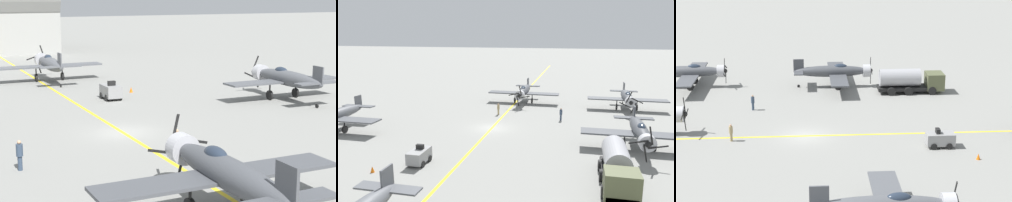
% 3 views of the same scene
% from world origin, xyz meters
% --- Properties ---
extents(ground_plane, '(400.00, 400.00, 0.00)m').
position_xyz_m(ground_plane, '(0.00, 0.00, 0.00)').
color(ground_plane, gray).
extents(taxiway_stripe, '(0.30, 160.00, 0.01)m').
position_xyz_m(taxiway_stripe, '(0.00, 0.00, 0.00)').
color(taxiway_stripe, yellow).
rests_on(taxiway_stripe, ground).
extents(airplane_near_center, '(12.00, 9.98, 3.77)m').
position_xyz_m(airplane_near_center, '(-1.36, -16.18, 2.01)').
color(airplane_near_center, '#484A4F').
rests_on(airplane_near_center, ground).
extents(airplane_far_center, '(12.00, 9.98, 3.74)m').
position_xyz_m(airplane_far_center, '(1.11, 25.90, 2.01)').
color(airplane_far_center, '#56585D').
rests_on(airplane_far_center, ground).
extents(airplane_mid_right, '(12.00, 9.98, 3.68)m').
position_xyz_m(airplane_mid_right, '(18.44, 5.51, 2.01)').
color(airplane_mid_right, '#515459').
rests_on(airplane_mid_right, ground).
extents(tow_tractor, '(1.57, 2.60, 1.79)m').
position_xyz_m(tow_tractor, '(3.59, 12.52, 0.79)').
color(tow_tractor, gray).
rests_on(tow_tractor, ground).
extents(ground_crew_walking, '(0.37, 0.37, 1.70)m').
position_xyz_m(ground_crew_walking, '(0.88, -6.97, 0.93)').
color(ground_crew_walking, tan).
rests_on(ground_crew_walking, ground).
extents(ground_crew_inspecting, '(0.38, 0.38, 1.76)m').
position_xyz_m(ground_crew_inspecting, '(-8.37, -5.73, 0.96)').
color(ground_crew_inspecting, '#334256').
rests_on(ground_crew_inspecting, ground).
extents(traffic_cone, '(0.36, 0.36, 0.55)m').
position_xyz_m(traffic_cone, '(6.72, 15.21, 0.28)').
color(traffic_cone, orange).
rests_on(traffic_cone, ground).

